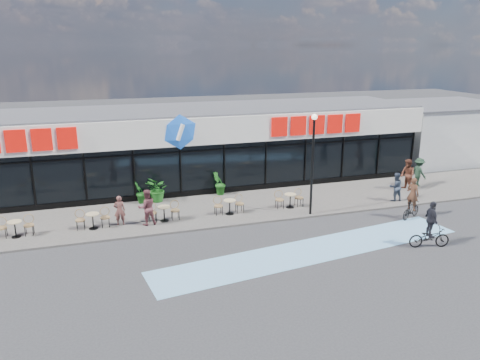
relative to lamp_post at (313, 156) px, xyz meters
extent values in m
plane|color=#28282B|center=(-5.65, -2.30, -3.09)|extent=(120.00, 120.00, 0.00)
cube|color=#57524D|center=(-5.65, 2.20, -3.04)|extent=(44.00, 5.00, 0.10)
cube|color=#679DC4|center=(-1.65, -3.80, -3.08)|extent=(14.17, 4.13, 0.01)
cube|color=black|center=(-5.65, 7.70, -1.59)|extent=(30.00, 6.00, 3.00)
cube|color=beige|center=(-5.65, 7.55, 0.66)|extent=(30.60, 6.30, 1.50)
cube|color=#47474C|center=(-5.65, 7.70, 1.46)|extent=(30.60, 6.30, 0.10)
cube|color=navy|center=(-5.65, 4.66, -0.04)|extent=(30.60, 0.08, 0.18)
cube|color=black|center=(-5.65, 4.67, -0.44)|extent=(30.00, 0.06, 0.08)
cube|color=black|center=(-5.65, 4.68, -2.89)|extent=(30.00, 0.10, 0.40)
cube|color=red|center=(-13.65, 4.40, 0.71)|extent=(5.63, 0.18, 1.10)
cube|color=red|center=(2.35, 4.40, 0.71)|extent=(5.63, 0.18, 1.10)
ellipsoid|color=blue|center=(-5.65, 4.40, 0.71)|extent=(1.90, 0.24, 1.90)
cylinder|color=black|center=(-13.15, 4.67, -1.59)|extent=(0.10, 0.10, 3.00)
cylinder|color=black|center=(-10.65, 4.67, -1.59)|extent=(0.10, 0.10, 3.00)
cylinder|color=black|center=(-8.15, 4.67, -1.59)|extent=(0.10, 0.10, 3.00)
cylinder|color=black|center=(-5.65, 4.67, -1.59)|extent=(0.10, 0.10, 3.00)
cylinder|color=black|center=(-3.15, 4.67, -1.59)|extent=(0.10, 0.10, 3.00)
cylinder|color=black|center=(-0.65, 4.67, -1.59)|extent=(0.10, 0.10, 3.00)
cylinder|color=black|center=(1.85, 4.67, -1.59)|extent=(0.10, 0.10, 3.00)
cylinder|color=black|center=(4.35, 4.67, -1.59)|extent=(0.10, 0.10, 3.00)
cylinder|color=black|center=(6.85, 4.67, -1.59)|extent=(0.10, 0.10, 3.00)
cylinder|color=black|center=(9.35, 4.67, -1.59)|extent=(0.10, 0.10, 3.00)
cube|color=silver|center=(14.85, 8.70, -1.09)|extent=(9.00, 7.00, 4.00)
cube|color=#47474C|center=(14.85, 8.70, 0.96)|extent=(9.20, 7.20, 0.12)
cylinder|color=black|center=(0.00, 0.00, -0.60)|extent=(0.12, 0.12, 4.78)
sphere|color=#FFF2CC|center=(0.00, 0.00, 1.89)|extent=(0.28, 0.28, 0.28)
cylinder|color=tan|center=(-13.67, 1.18, -2.27)|extent=(0.60, 0.60, 0.04)
cylinder|color=black|center=(-13.67, 1.18, -2.62)|extent=(0.06, 0.06, 0.70)
cylinder|color=black|center=(-13.67, 1.18, -2.98)|extent=(0.40, 0.40, 0.02)
cylinder|color=tan|center=(-10.40, 1.18, -2.27)|extent=(0.60, 0.60, 0.04)
cylinder|color=black|center=(-10.40, 1.18, -2.62)|extent=(0.06, 0.06, 0.70)
cylinder|color=black|center=(-10.40, 1.18, -2.98)|extent=(0.40, 0.40, 0.02)
cylinder|color=tan|center=(-7.13, 1.18, -2.27)|extent=(0.60, 0.60, 0.04)
cylinder|color=black|center=(-7.13, 1.18, -2.62)|extent=(0.06, 0.06, 0.70)
cylinder|color=black|center=(-7.13, 1.18, -2.98)|extent=(0.40, 0.40, 0.02)
cylinder|color=tan|center=(-3.86, 1.18, -2.27)|extent=(0.60, 0.60, 0.04)
cylinder|color=black|center=(-3.86, 1.18, -2.62)|extent=(0.06, 0.06, 0.70)
cylinder|color=black|center=(-3.86, 1.18, -2.98)|extent=(0.40, 0.40, 0.02)
cylinder|color=tan|center=(-0.59, 1.18, -2.27)|extent=(0.60, 0.60, 0.04)
cylinder|color=black|center=(-0.59, 1.18, -2.62)|extent=(0.06, 0.06, 0.70)
cylinder|color=black|center=(-0.59, 1.18, -2.98)|extent=(0.40, 0.40, 0.02)
imported|color=#1C5C1A|center=(-7.01, 4.22, -2.30)|extent=(1.49, 1.57, 1.38)
imported|color=#174E16|center=(-7.94, 4.20, -2.39)|extent=(0.83, 0.84, 1.19)
imported|color=#1B5518|center=(-3.55, 4.38, -2.33)|extent=(0.89, 0.81, 1.33)
imported|color=#56302C|center=(-9.18, 1.33, -2.27)|extent=(0.55, 0.38, 1.44)
imported|color=brown|center=(-7.95, 0.97, -2.13)|extent=(0.91, 0.75, 1.72)
imported|color=#512A1D|center=(7.12, 2.02, -2.08)|extent=(0.71, 0.90, 1.82)
imported|color=#192E1F|center=(8.30, 2.53, -2.14)|extent=(0.70, 1.14, 1.71)
imported|color=#303A4B|center=(5.29, 0.54, -2.20)|extent=(0.80, 0.65, 1.58)
imported|color=black|center=(3.13, -4.95, -2.64)|extent=(1.82, 0.99, 0.91)
imported|color=black|center=(3.13, -4.95, -1.84)|extent=(0.60, 1.00, 1.59)
imported|color=black|center=(4.58, -1.80, -2.64)|extent=(1.54, 1.02, 0.90)
imported|color=#422517|center=(4.58, -1.80, -1.82)|extent=(0.61, 0.71, 1.64)
camera|label=1|loc=(-9.94, -19.99, 5.15)|focal=35.00mm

